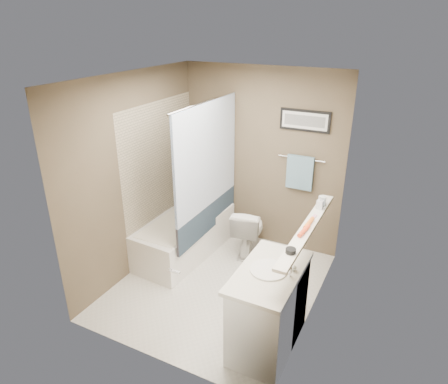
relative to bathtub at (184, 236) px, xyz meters
The scene contains 33 objects.
ground 0.91m from the bathtub, 30.76° to the right, with size 2.50×2.50×0.00m, color silver.
ceiling 2.30m from the bathtub, 30.76° to the right, with size 2.20×2.50×0.04m, color white.
wall_back 1.44m from the bathtub, 46.25° to the left, with size 2.20×0.04×2.40m, color brown.
wall_front 2.07m from the bathtub, 65.90° to the right, with size 2.20×0.04×2.40m, color brown.
wall_left 1.10m from the bathtub, 126.47° to the right, with size 0.04×2.50×2.40m, color brown.
wall_right 2.11m from the bathtub, 13.71° to the right, with size 0.04×2.50×2.40m, color brown.
tile_surround 0.83m from the bathtub, behind, with size 0.02×1.55×2.00m, color #BAAA8D.
curtain_rod 1.83m from the bathtub, ahead, with size 0.02×0.02×1.55m, color silver.
curtain_upper 1.20m from the bathtub, ahead, with size 0.03×1.45×1.28m, color white.
curtain_lower 0.48m from the bathtub, ahead, with size 0.03×1.45×0.36m, color #283A4B.
mirror 2.37m from the bathtub, 17.96° to the right, with size 0.02×1.60×1.00m, color silver.
shelf 2.07m from the bathtub, 18.48° to the right, with size 0.12×1.60×0.03m, color silver.
towel_bar 1.84m from the bathtub, 30.59° to the left, with size 0.02×0.02×0.60m, color silver.
towel 1.73m from the bathtub, 29.93° to the left, with size 0.34×0.05×0.44m, color #96C8DB.
art_frame 2.16m from the bathtub, 31.14° to the left, with size 0.62×0.03×0.26m, color black.
art_mat 2.15m from the bathtub, 30.69° to the left, with size 0.56×0.00×0.20m, color white.
art_image 2.15m from the bathtub, 30.59° to the left, with size 0.50×0.00×0.13m, color #595959.
door 2.26m from the bathtub, 52.41° to the right, with size 0.80×0.02×2.00m, color silver.
door_handle 2.04m from the bathtub, 59.34° to the right, with size 0.02×0.02×0.10m, color silver.
bathtub is the anchor object (origin of this frame).
tub_rim 0.25m from the bathtub, behind, with size 0.56×1.36×0.02m, color white.
toilet 0.87m from the bathtub, 27.42° to the left, with size 0.37×0.65×0.66m, color white.
vanity 1.92m from the bathtub, 33.38° to the right, with size 0.50×0.90×0.80m, color white.
countertop 1.99m from the bathtub, 33.55° to the right, with size 0.54×0.96×0.04m, color beige.
sink_basin 1.99m from the bathtub, 33.71° to the right, with size 0.34×0.34×0.01m, color silver.
faucet_spout 2.17m from the bathtub, 30.64° to the right, with size 0.02×0.02×0.10m, color silver.
faucet_knob 2.11m from the bathtub, 28.20° to the right, with size 0.05×0.05×0.05m, color silver.
candle_bowl_near 2.28m from the bathtub, 31.90° to the right, with size 0.09×0.09×0.04m, color black.
hair_brush_front 2.12m from the bathtub, 22.29° to the right, with size 0.04×0.04×0.22m, color #E74720.
hair_brush_back 2.07m from the bathtub, 17.48° to the right, with size 0.04×0.04×0.22m, color orange.
pink_comb 2.03m from the bathtub, 12.81° to the right, with size 0.03×0.16×0.01m, color pink.
glass_jar 2.01m from the bathtub, ahead, with size 0.08×0.08×0.10m, color silver.
soap_bottle 2.02m from the bathtub, ahead, with size 0.06×0.06×0.14m, color #999999.
Camera 1 is at (1.82, -3.46, 2.91)m, focal length 32.00 mm.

